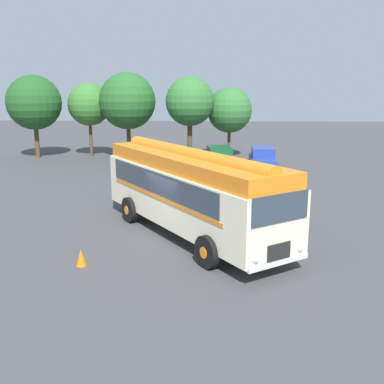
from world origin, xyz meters
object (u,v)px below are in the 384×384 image
at_px(vintage_bus, 191,189).
at_px(car_mid_right, 219,158).
at_px(traffic_cone, 81,257).
at_px(car_near_left, 139,158).
at_px(car_mid_left, 181,160).
at_px(car_far_right, 263,159).

height_order(vintage_bus, car_mid_right, vintage_bus).
xyz_separation_m(vintage_bus, traffic_cone, (-3.46, -3.25, -1.62)).
bearing_deg(traffic_cone, car_near_left, 92.76).
relative_size(car_near_left, car_mid_left, 1.01).
distance_m(vintage_bus, car_near_left, 14.66).
distance_m(vintage_bus, traffic_cone, 5.01).
xyz_separation_m(car_near_left, car_far_right, (8.65, -0.07, 0.00)).
distance_m(vintage_bus, car_mid_left, 13.58).
distance_m(car_near_left, car_mid_left, 3.07).
relative_size(car_far_right, traffic_cone, 7.74).
relative_size(car_mid_left, car_mid_right, 0.98).
bearing_deg(car_mid_left, car_far_right, 4.38).
relative_size(vintage_bus, car_far_right, 2.28).
bearing_deg(car_mid_left, traffic_cone, -97.48).
xyz_separation_m(vintage_bus, car_near_left, (-4.29, 13.98, -1.05)).
relative_size(car_near_left, car_far_right, 1.02).
bearing_deg(car_far_right, vintage_bus, -107.41).
bearing_deg(car_mid_left, vintage_bus, -84.66).
distance_m(car_near_left, traffic_cone, 17.26).
bearing_deg(car_mid_right, car_far_right, -3.58).
relative_size(vintage_bus, car_mid_right, 2.20).
bearing_deg(car_mid_right, traffic_cone, -105.56).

